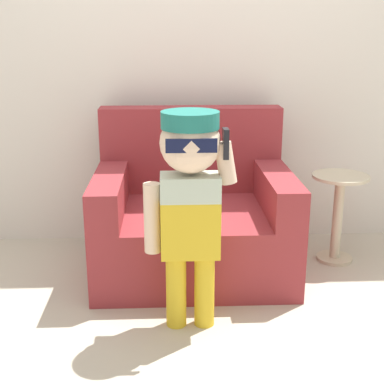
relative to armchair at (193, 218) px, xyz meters
name	(u,v)px	position (x,y,z in m)	size (l,w,h in m)	color
ground_plane	(202,287)	(0.04, -0.28, -0.31)	(10.00, 10.00, 0.00)	#BCB29E
wall_back	(195,39)	(0.04, 0.51, 0.99)	(10.00, 0.05, 2.60)	silver
armchair	(193,218)	(0.00, 0.00, 0.00)	(1.10, 0.88, 0.91)	maroon
person_child	(190,188)	(-0.05, -0.66, 0.38)	(0.42, 0.31, 1.02)	gold
side_table	(338,210)	(0.87, 0.05, 0.02)	(0.33, 0.33, 0.54)	beige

